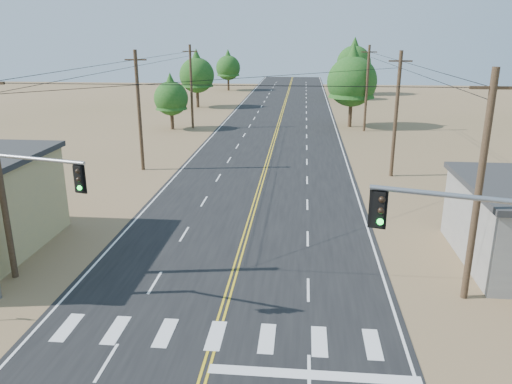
# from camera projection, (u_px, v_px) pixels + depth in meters

# --- Properties ---
(road) EXTENTS (15.00, 200.00, 0.02)m
(road) POSITION_uv_depth(u_px,v_px,m) (262.00, 179.00, 40.24)
(road) COLOR black
(road) RESTS_ON ground
(utility_pole_left_mid) EXTENTS (1.80, 0.30, 10.00)m
(utility_pole_left_mid) POSITION_uv_depth(u_px,v_px,m) (139.00, 110.00, 41.53)
(utility_pole_left_mid) COLOR #4C3826
(utility_pole_left_mid) RESTS_ON ground
(utility_pole_left_far) EXTENTS (1.80, 0.30, 10.00)m
(utility_pole_left_far) POSITION_uv_depth(u_px,v_px,m) (191.00, 86.00, 60.51)
(utility_pole_left_far) COLOR #4C3826
(utility_pole_left_far) RESTS_ON ground
(utility_pole_right_near) EXTENTS (1.80, 0.30, 10.00)m
(utility_pole_right_near) POSITION_uv_depth(u_px,v_px,m) (479.00, 188.00, 20.67)
(utility_pole_right_near) COLOR #4C3826
(utility_pole_right_near) RESTS_ON ground
(utility_pole_right_mid) EXTENTS (1.80, 0.30, 10.00)m
(utility_pole_right_mid) POSITION_uv_depth(u_px,v_px,m) (396.00, 114.00, 39.64)
(utility_pole_right_mid) COLOR #4C3826
(utility_pole_right_mid) RESTS_ON ground
(utility_pole_right_far) EXTENTS (1.80, 0.30, 10.00)m
(utility_pole_right_far) POSITION_uv_depth(u_px,v_px,m) (367.00, 88.00, 58.62)
(utility_pole_right_far) COLOR #4C3826
(utility_pole_right_far) RESTS_ON ground
(signal_mast_left) EXTENTS (5.29, 1.52, 6.79)m
(signal_mast_left) POSITION_uv_depth(u_px,v_px,m) (12.00, 204.00, 20.32)
(signal_mast_left) COLOR gray
(signal_mast_left) RESTS_ON ground
(tree_left_near) EXTENTS (4.10, 4.10, 6.83)m
(tree_left_near) POSITION_uv_depth(u_px,v_px,m) (171.00, 95.00, 60.01)
(tree_left_near) COLOR #3F2D1E
(tree_left_near) RESTS_ON ground
(tree_left_mid) EXTENTS (5.44, 5.44, 9.06)m
(tree_left_mid) POSITION_uv_depth(u_px,v_px,m) (197.00, 72.00, 77.90)
(tree_left_mid) COLOR #3F2D1E
(tree_left_mid) RESTS_ON ground
(tree_left_far) EXTENTS (4.96, 4.96, 8.27)m
(tree_left_far) POSITION_uv_depth(u_px,v_px,m) (228.00, 65.00, 101.76)
(tree_left_far) COLOR #3F2D1E
(tree_left_far) RESTS_ON ground
(tree_right_near) EXTENTS (6.11, 6.11, 10.18)m
(tree_right_near) POSITION_uv_depth(u_px,v_px,m) (352.00, 76.00, 61.03)
(tree_right_near) COLOR #3F2D1E
(tree_right_near) RESTS_ON ground
(tree_right_mid) EXTENTS (4.26, 4.26, 7.10)m
(tree_right_mid) POSITION_uv_depth(u_px,v_px,m) (343.00, 74.00, 87.84)
(tree_right_mid) COLOR #3F2D1E
(tree_right_mid) RESTS_ON ground
(tree_right_far) EXTENTS (6.43, 6.43, 10.72)m
(tree_right_far) POSITION_uv_depth(u_px,v_px,m) (354.00, 59.00, 94.61)
(tree_right_far) COLOR #3F2D1E
(tree_right_far) RESTS_ON ground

